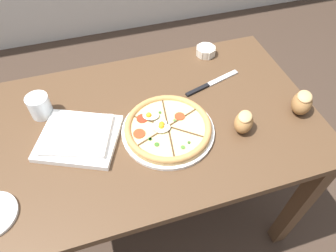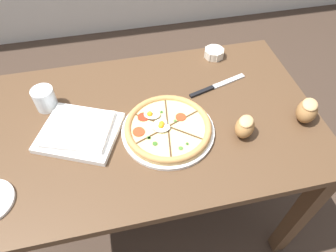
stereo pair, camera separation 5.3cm
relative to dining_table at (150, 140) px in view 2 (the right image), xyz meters
The scene contains 9 objects.
ground_plane 0.63m from the dining_table, ahead, with size 12.00×12.00×0.00m, color #3D2D23.
dining_table is the anchor object (origin of this frame).
pizza 0.16m from the dining_table, 50.52° to the right, with size 0.32×0.32×0.05m.
ramekin_bowl 0.48m from the dining_table, 41.21° to the left, with size 0.09×0.09×0.04m.
napkin_folded 0.27m from the dining_table, behind, with size 0.32×0.30×0.04m.
bread_piece_near 0.37m from the dining_table, 23.55° to the right, with size 0.10×0.10×0.08m.
bread_piece_mid 0.58m from the dining_table, 11.99° to the right, with size 0.11×0.12×0.08m.
knife_main 0.34m from the dining_table, 21.01° to the left, with size 0.25×0.09×0.01m.
water_glass 0.41m from the dining_table, 157.73° to the left, with size 0.08×0.08×0.08m.
Camera 2 is at (-0.08, -0.71, 1.55)m, focal length 32.00 mm.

